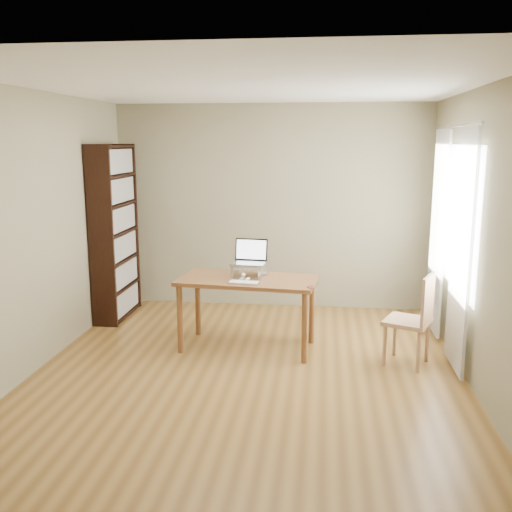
{
  "coord_description": "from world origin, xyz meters",
  "views": [
    {
      "loc": [
        0.67,
        -5.01,
        2.14
      ],
      "look_at": [
        -0.0,
        0.61,
        0.99
      ],
      "focal_mm": 40.0,
      "sensor_mm": 36.0,
      "label": 1
    }
  ],
  "objects_px": {
    "laptop": "(249,257)",
    "keyboard": "(244,283)",
    "bookshelf": "(115,232)",
    "desk": "(247,288)",
    "cat": "(251,271)",
    "chair": "(415,316)"
  },
  "relations": [
    {
      "from": "laptop",
      "to": "keyboard",
      "type": "height_order",
      "value": "laptop"
    },
    {
      "from": "bookshelf",
      "to": "desk",
      "type": "distance_m",
      "value": 2.01
    },
    {
      "from": "laptop",
      "to": "cat",
      "type": "relative_size",
      "value": 0.79
    },
    {
      "from": "cat",
      "to": "keyboard",
      "type": "bearing_deg",
      "value": -79.16
    },
    {
      "from": "chair",
      "to": "cat",
      "type": "bearing_deg",
      "value": -169.27
    },
    {
      "from": "bookshelf",
      "to": "desk",
      "type": "xyz_separation_m",
      "value": [
        1.74,
        -0.92,
        -0.4
      ]
    },
    {
      "from": "keyboard",
      "to": "desk",
      "type": "bearing_deg",
      "value": 95.32
    },
    {
      "from": "bookshelf",
      "to": "desk",
      "type": "bearing_deg",
      "value": -27.85
    },
    {
      "from": "keyboard",
      "to": "cat",
      "type": "height_order",
      "value": "cat"
    },
    {
      "from": "keyboard",
      "to": "bookshelf",
      "type": "bearing_deg",
      "value": 153.45
    },
    {
      "from": "bookshelf",
      "to": "keyboard",
      "type": "height_order",
      "value": "bookshelf"
    },
    {
      "from": "laptop",
      "to": "keyboard",
      "type": "relative_size",
      "value": 1.15
    },
    {
      "from": "keyboard",
      "to": "chair",
      "type": "bearing_deg",
      "value": 5.32
    },
    {
      "from": "bookshelf",
      "to": "cat",
      "type": "bearing_deg",
      "value": -24.62
    },
    {
      "from": "cat",
      "to": "desk",
      "type": "bearing_deg",
      "value": -86.61
    },
    {
      "from": "chair",
      "to": "bookshelf",
      "type": "bearing_deg",
      "value": -175.59
    },
    {
      "from": "keyboard",
      "to": "cat",
      "type": "relative_size",
      "value": 0.68
    },
    {
      "from": "bookshelf",
      "to": "chair",
      "type": "distance_m",
      "value": 3.64
    },
    {
      "from": "desk",
      "to": "keyboard",
      "type": "xyz_separation_m",
      "value": [
        -0.01,
        -0.22,
        0.11
      ]
    },
    {
      "from": "desk",
      "to": "chair",
      "type": "xyz_separation_m",
      "value": [
        1.66,
        -0.26,
        -0.16
      ]
    },
    {
      "from": "desk",
      "to": "cat",
      "type": "xyz_separation_m",
      "value": [
        0.02,
        0.11,
        0.15
      ]
    },
    {
      "from": "desk",
      "to": "cat",
      "type": "bearing_deg",
      "value": 83.05
    }
  ]
}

